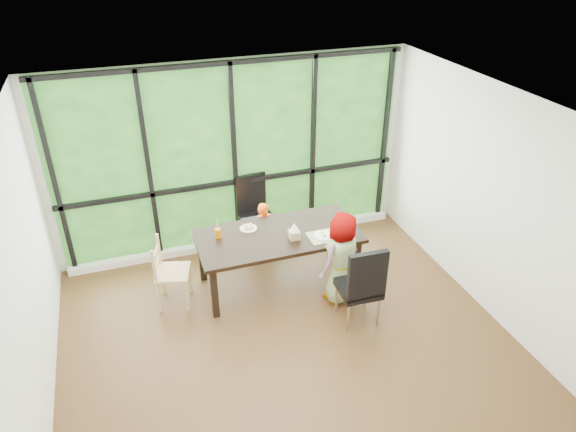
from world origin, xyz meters
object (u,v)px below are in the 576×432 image
object	(u,v)px
green_cup	(349,228)
dining_table	(278,259)
child_toddler	(265,232)
plate_far	(248,228)
chair_end_beech	(173,273)
white_mug	(347,218)
chair_interior_leather	(359,283)
orange_cup	(218,233)
plate_near	(323,235)
tissue_box	(294,235)
chair_window_leather	(257,214)
child_older	(339,258)

from	to	relation	value
green_cup	dining_table	bearing A→B (deg)	164.00
child_toddler	plate_far	bearing A→B (deg)	-134.52
chair_end_beech	child_toddler	distance (m)	1.46
plate_far	white_mug	size ratio (longest dim) A/B	2.66
chair_interior_leather	dining_table	bearing A→B (deg)	-53.93
dining_table	orange_cup	bearing A→B (deg)	166.61
orange_cup	plate_far	bearing A→B (deg)	10.03
chair_interior_leather	plate_far	world-z (taller)	chair_interior_leather
dining_table	green_cup	size ratio (longest dim) A/B	14.92
plate_near	green_cup	size ratio (longest dim) A/B	1.77
orange_cup	tissue_box	world-z (taller)	orange_cup
dining_table	tissue_box	world-z (taller)	tissue_box
chair_window_leather	white_mug	size ratio (longest dim) A/B	13.01
dining_table	white_mug	distance (m)	1.05
chair_interior_leather	plate_near	distance (m)	0.82
plate_near	green_cup	world-z (taller)	green_cup
child_toddler	tissue_box	bearing A→B (deg)	-79.99
dining_table	orange_cup	size ratio (longest dim) A/B	17.06
plate_far	plate_near	bearing A→B (deg)	-29.06
child_toddler	child_older	world-z (taller)	child_older
chair_window_leather	plate_near	size ratio (longest dim) A/B	4.43
tissue_box	green_cup	bearing A→B (deg)	-7.00
dining_table	child_toddler	bearing A→B (deg)	90.00
plate_far	green_cup	world-z (taller)	green_cup
chair_end_beech	child_toddler	xyz separation A→B (m)	(1.35, 0.56, -0.02)
chair_interior_leather	green_cup	distance (m)	0.83
chair_end_beech	green_cup	bearing A→B (deg)	-81.82
plate_near	tissue_box	world-z (taller)	tissue_box
dining_table	white_mug	size ratio (longest dim) A/B	24.78
chair_end_beech	dining_table	bearing A→B (deg)	-75.99
dining_table	tissue_box	xyz separation A→B (m)	(0.16, -0.16, 0.43)
chair_window_leather	plate_far	size ratio (longest dim) A/B	4.89
chair_window_leather	white_mug	bearing A→B (deg)	-53.33
orange_cup	white_mug	xyz separation A→B (m)	(1.69, -0.15, -0.02)
dining_table	plate_far	bearing A→B (deg)	142.43
white_mug	chair_end_beech	bearing A→B (deg)	179.87
orange_cup	plate_near	bearing A→B (deg)	-17.59
chair_window_leather	tissue_box	xyz separation A→B (m)	(0.17, -1.10, 0.26)
child_toddler	child_older	xyz separation A→B (m)	(0.61, -1.15, 0.17)
chair_interior_leather	plate_near	bearing A→B (deg)	-77.48
plate_far	plate_near	world-z (taller)	plate_near
green_cup	plate_far	bearing A→B (deg)	157.36
chair_window_leather	tissue_box	distance (m)	1.15
chair_interior_leather	chair_end_beech	xyz separation A→B (m)	(-2.01, 1.03, -0.09)
chair_end_beech	child_older	size ratio (longest dim) A/B	0.74
chair_window_leather	child_toddler	xyz separation A→B (m)	(0.01, -0.35, -0.11)
child_toddler	plate_near	world-z (taller)	child_toddler
dining_table	chair_interior_leather	distance (m)	1.21
chair_interior_leather	chair_end_beech	world-z (taller)	chair_interior_leather
chair_end_beech	child_older	bearing A→B (deg)	-91.29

